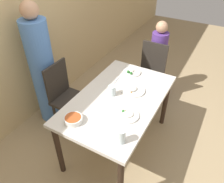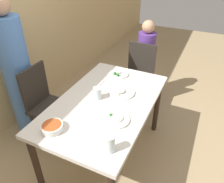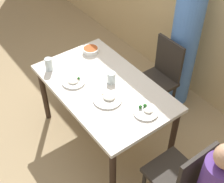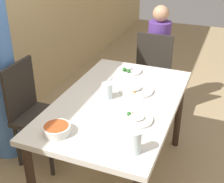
{
  "view_description": "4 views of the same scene",
  "coord_description": "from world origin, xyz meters",
  "px_view_note": "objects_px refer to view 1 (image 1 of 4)",
  "views": [
    {
      "loc": [
        -1.63,
        -0.83,
        2.24
      ],
      "look_at": [
        0.02,
        0.1,
        0.79
      ],
      "focal_mm": 35.0,
      "sensor_mm": 36.0,
      "label": 1
    },
    {
      "loc": [
        -1.48,
        -0.77,
        1.98
      ],
      "look_at": [
        -0.01,
        -0.07,
        0.89
      ],
      "focal_mm": 35.0,
      "sensor_mm": 36.0,
      "label": 2
    },
    {
      "loc": [
        1.84,
        -1.26,
        2.74
      ],
      "look_at": [
        0.12,
        0.01,
        0.77
      ],
      "focal_mm": 50.0,
      "sensor_mm": 36.0,
      "label": 3
    },
    {
      "loc": [
        -1.88,
        -0.7,
        1.9
      ],
      "look_at": [
        -0.01,
        0.04,
        0.83
      ],
      "focal_mm": 50.0,
      "sensor_mm": 36.0,
      "label": 4
    }
  ],
  "objects_px": {
    "bowl_curry": "(73,119)",
    "glass_water_tall": "(121,136)",
    "chair_adult_spot": "(66,95)",
    "chair_child_spot": "(150,72)",
    "person_child": "(157,61)",
    "plate_rice_adult": "(133,90)",
    "person_adult": "(43,71)"
  },
  "relations": [
    {
      "from": "person_adult",
      "to": "bowl_curry",
      "type": "distance_m",
      "value": 1.03
    },
    {
      "from": "person_adult",
      "to": "plate_rice_adult",
      "type": "distance_m",
      "value": 1.19
    },
    {
      "from": "plate_rice_adult",
      "to": "person_adult",
      "type": "bearing_deg",
      "value": 98.66
    },
    {
      "from": "person_adult",
      "to": "plate_rice_adult",
      "type": "height_order",
      "value": "person_adult"
    },
    {
      "from": "person_child",
      "to": "plate_rice_adult",
      "type": "xyz_separation_m",
      "value": [
        -1.15,
        -0.1,
        0.23
      ]
    },
    {
      "from": "plate_rice_adult",
      "to": "glass_water_tall",
      "type": "height_order",
      "value": "glass_water_tall"
    },
    {
      "from": "person_adult",
      "to": "chair_child_spot",
      "type": "bearing_deg",
      "value": -45.76
    },
    {
      "from": "plate_rice_adult",
      "to": "glass_water_tall",
      "type": "relative_size",
      "value": 1.92
    },
    {
      "from": "chair_adult_spot",
      "to": "bowl_curry",
      "type": "relative_size",
      "value": 5.24
    },
    {
      "from": "person_adult",
      "to": "person_child",
      "type": "height_order",
      "value": "person_adult"
    },
    {
      "from": "person_child",
      "to": "bowl_curry",
      "type": "relative_size",
      "value": 6.7
    },
    {
      "from": "person_child",
      "to": "chair_adult_spot",
      "type": "bearing_deg",
      "value": 150.87
    },
    {
      "from": "chair_child_spot",
      "to": "plate_rice_adult",
      "type": "xyz_separation_m",
      "value": [
        -0.86,
        -0.1,
        0.28
      ]
    },
    {
      "from": "bowl_curry",
      "to": "glass_water_tall",
      "type": "distance_m",
      "value": 0.51
    },
    {
      "from": "person_child",
      "to": "chair_child_spot",
      "type": "bearing_deg",
      "value": 180.0
    },
    {
      "from": "person_adult",
      "to": "chair_adult_spot",
      "type": "bearing_deg",
      "value": -90.0
    },
    {
      "from": "chair_child_spot",
      "to": "person_adult",
      "type": "bearing_deg",
      "value": -135.76
    },
    {
      "from": "person_adult",
      "to": "bowl_curry",
      "type": "xyz_separation_m",
      "value": [
        -0.53,
        -0.89,
        0.03
      ]
    },
    {
      "from": "bowl_curry",
      "to": "chair_adult_spot",
      "type": "bearing_deg",
      "value": 46.63
    },
    {
      "from": "bowl_curry",
      "to": "plate_rice_adult",
      "type": "relative_size",
      "value": 0.66
    },
    {
      "from": "bowl_curry",
      "to": "plate_rice_adult",
      "type": "height_order",
      "value": "bowl_curry"
    },
    {
      "from": "chair_adult_spot",
      "to": "bowl_curry",
      "type": "bearing_deg",
      "value": -133.37
    },
    {
      "from": "glass_water_tall",
      "to": "chair_child_spot",
      "type": "bearing_deg",
      "value": 11.75
    },
    {
      "from": "person_adult",
      "to": "glass_water_tall",
      "type": "bearing_deg",
      "value": -110.74
    },
    {
      "from": "chair_adult_spot",
      "to": "chair_child_spot",
      "type": "relative_size",
      "value": 1.0
    },
    {
      "from": "person_child",
      "to": "bowl_curry",
      "type": "xyz_separation_m",
      "value": [
        -1.86,
        0.18,
        0.24
      ]
    },
    {
      "from": "chair_adult_spot",
      "to": "person_child",
      "type": "xyz_separation_m",
      "value": [
        1.33,
        -0.74,
        0.05
      ]
    },
    {
      "from": "plate_rice_adult",
      "to": "chair_adult_spot",
      "type": "bearing_deg",
      "value": 101.9
    },
    {
      "from": "bowl_curry",
      "to": "plate_rice_adult",
      "type": "distance_m",
      "value": 0.76
    },
    {
      "from": "plate_rice_adult",
      "to": "bowl_curry",
      "type": "bearing_deg",
      "value": 158.18
    },
    {
      "from": "bowl_curry",
      "to": "person_child",
      "type": "bearing_deg",
      "value": -5.5
    },
    {
      "from": "plate_rice_adult",
      "to": "chair_child_spot",
      "type": "bearing_deg",
      "value": 6.96
    }
  ]
}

